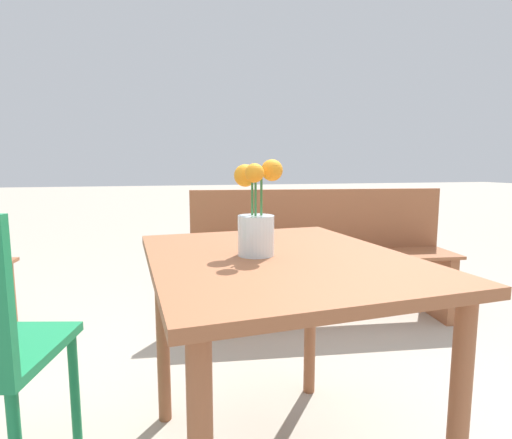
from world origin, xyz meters
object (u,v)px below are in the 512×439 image
Objects in this scene: flower_vase at (256,221)px; bench_near at (322,250)px; table_back at (261,210)px; table_front at (277,289)px.

flower_vase reaches higher than bench_near.
bench_near is 2.23× the size of table_back.
table_front is 1.40m from bench_near.
bench_near is at bearing 60.82° from table_front.
flower_vase is (-0.06, 0.01, 0.21)m from table_front.
bench_near is (0.74, 1.21, -0.37)m from flower_vase.
table_back is at bearing 94.16° from bench_near.
flower_vase reaches higher than table_back.
table_front is 2.48m from table_back.
flower_vase is 2.50m from table_back.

